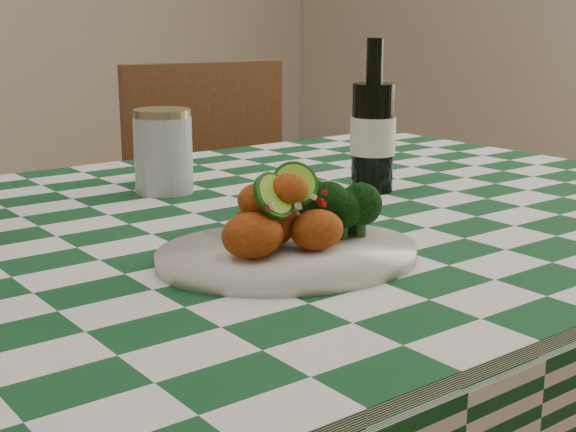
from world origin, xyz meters
TOP-DOWN VIEW (x-y plane):
  - plate at (-0.04, -0.20)m, footprint 0.37×0.33m
  - fried_chicken_pile at (-0.04, -0.20)m, footprint 0.13×0.10m
  - broccoli_side at (0.05, -0.19)m, footprint 0.09×0.09m
  - ketchup_bottle at (0.08, 0.30)m, footprint 0.06×0.06m
  - mason_jar at (0.04, 0.22)m, footprint 0.10×0.10m
  - beer_bottle at (0.31, 0.02)m, footprint 0.09×0.09m
  - wooden_chair_right at (0.48, 0.70)m, footprint 0.51×0.53m

SIDE VIEW (x-z plane):
  - wooden_chair_right at x=0.48m, z-range 0.00..0.94m
  - plate at x=-0.04m, z-range 0.79..0.80m
  - broccoli_side at x=0.05m, z-range 0.80..0.87m
  - ketchup_bottle at x=0.08m, z-range 0.79..0.91m
  - fried_chicken_pile at x=-0.04m, z-range 0.80..0.89m
  - mason_jar at x=0.04m, z-range 0.79..0.92m
  - beer_bottle at x=0.31m, z-range 0.79..1.03m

